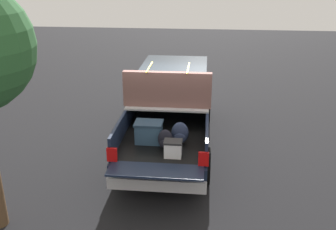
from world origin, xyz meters
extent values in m
plane|color=black|center=(0.00, 0.00, 0.00)|extent=(40.00, 40.00, 0.00)
cube|color=#162138|center=(0.00, 0.00, 0.62)|extent=(5.50, 1.92, 0.46)
cube|color=black|center=(-1.20, 0.00, 0.87)|extent=(2.80, 1.80, 0.04)
cube|color=#162138|center=(-1.20, 0.93, 1.10)|extent=(2.80, 0.06, 0.50)
cube|color=#162138|center=(-1.20, -0.93, 1.10)|extent=(2.80, 0.06, 0.50)
cube|color=#162138|center=(0.17, 0.00, 1.10)|extent=(0.06, 1.80, 0.50)
cube|color=#162138|center=(-2.88, 0.00, 0.87)|extent=(0.55, 1.80, 0.04)
cube|color=#B2B2B7|center=(-0.43, 0.00, 1.37)|extent=(1.25, 1.92, 0.04)
cube|color=#162138|center=(1.35, 0.00, 1.10)|extent=(2.30, 1.92, 0.50)
cube|color=#2D3842|center=(1.25, 0.00, 1.63)|extent=(1.94, 1.76, 0.56)
cube|color=#162138|center=(2.70, 0.00, 1.04)|extent=(0.40, 1.82, 0.38)
cube|color=#B2B2B7|center=(-2.72, 0.00, 0.51)|extent=(0.24, 1.92, 0.24)
cube|color=red|center=(-2.62, 0.88, 1.03)|extent=(0.06, 0.20, 0.28)
cube|color=red|center=(-2.62, -0.88, 1.03)|extent=(0.06, 0.20, 0.28)
cylinder|color=black|center=(1.75, 0.88, 0.41)|extent=(0.82, 0.30, 0.82)
cylinder|color=black|center=(1.75, -0.88, 0.41)|extent=(0.82, 0.30, 0.82)
cylinder|color=black|center=(-1.75, 0.88, 0.41)|extent=(0.82, 0.30, 0.82)
cylinder|color=black|center=(-1.75, -0.88, 0.41)|extent=(0.82, 0.30, 0.82)
cube|color=#335170|center=(-1.68, 0.30, 1.09)|extent=(0.40, 0.55, 0.41)
cube|color=#23394E|center=(-1.68, 0.30, 1.32)|extent=(0.44, 0.59, 0.05)
ellipsoid|color=black|center=(-1.95, -0.08, 1.10)|extent=(0.20, 0.31, 0.41)
ellipsoid|color=black|center=(-2.06, -0.08, 1.04)|extent=(0.09, 0.21, 0.18)
ellipsoid|color=#283351|center=(-1.68, -0.37, 1.13)|extent=(0.20, 0.36, 0.48)
ellipsoid|color=#283351|center=(-1.79, -0.37, 1.06)|extent=(0.09, 0.25, 0.21)
cube|color=white|center=(-2.30, -0.27, 1.04)|extent=(0.26, 0.34, 0.30)
cube|color=#262628|center=(-2.30, -0.27, 1.21)|extent=(0.28, 0.36, 0.04)
cube|color=brown|center=(-0.43, 0.00, 1.60)|extent=(0.91, 2.01, 0.42)
cube|color=brown|center=(-0.80, 0.00, 2.01)|extent=(0.16, 2.01, 0.40)
cube|color=brown|center=(-0.38, 0.91, 1.92)|extent=(0.67, 0.20, 0.22)
cube|color=brown|center=(-0.38, -0.91, 1.92)|extent=(0.67, 0.20, 0.22)
cube|color=yellow|center=(-0.43, 0.45, 2.22)|extent=(1.01, 0.03, 0.02)
cube|color=yellow|center=(-0.43, -0.45, 2.22)|extent=(1.01, 0.03, 0.02)
camera|label=1|loc=(-9.08, -0.87, 4.43)|focal=41.04mm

